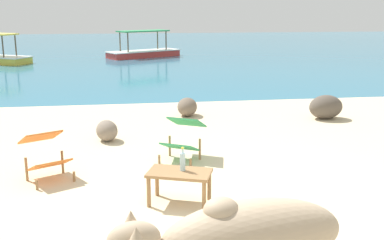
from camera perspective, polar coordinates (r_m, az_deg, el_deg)
sand_beach at (r=5.26m, az=5.56°, el=-13.36°), size 18.00×14.00×0.04m
water_surface at (r=26.68m, az=-5.66°, el=8.44°), size 60.00×36.00×0.03m
cow at (r=3.62m, az=6.65°, el=-14.23°), size 1.83×0.70×1.03m
low_bench_table at (r=5.72m, az=-1.55°, el=-6.97°), size 0.86×0.67×0.42m
bottle at (r=5.69m, az=-1.16°, el=-5.08°), size 0.07×0.07×0.30m
deck_chair_near at (r=7.37m, az=-1.07°, el=-1.91°), size 0.83×0.93×0.68m
deck_chair_far at (r=6.85m, az=-17.58°, el=-3.77°), size 0.83×0.93×0.68m
shore_rock_large at (r=10.48m, az=16.09°, el=1.55°), size 0.84×0.67×0.52m
shore_rock_medium at (r=10.36m, az=-0.59°, el=1.63°), size 0.53×0.67×0.40m
shore_rock_small at (r=8.55m, az=-10.40°, el=-1.29°), size 0.49×0.58×0.38m
boat_red at (r=23.22m, az=-5.96°, el=8.38°), size 3.77×2.80×1.29m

